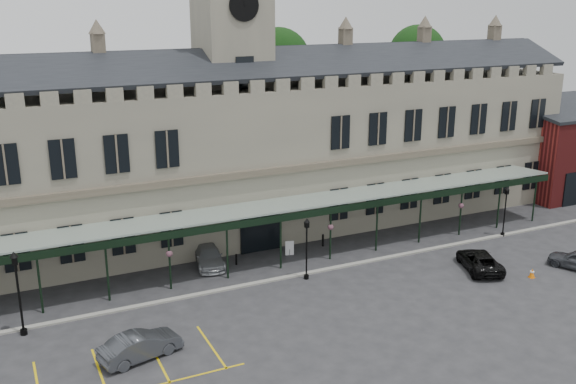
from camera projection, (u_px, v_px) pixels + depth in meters
name	position (u px, v px, depth m)	size (l,w,h in m)	color
ground	(330.00, 310.00, 39.48)	(140.00, 140.00, 0.00)	#28282B
station_building	(235.00, 155.00, 51.41)	(60.00, 10.36, 17.30)	#6E6A5C
clock_tower	(233.00, 71.00, 49.60)	(5.60, 5.60, 24.80)	#6E6A5C
canopy	(279.00, 235.00, 45.26)	(50.00, 4.10, 4.30)	#8C9E93
brick_annex	(568.00, 150.00, 63.47)	(12.40, 8.36, 9.23)	maroon
kerb	(291.00, 276.00, 44.22)	(60.00, 0.40, 0.12)	gray
parking_markings	(102.00, 377.00, 32.44)	(16.00, 6.00, 0.01)	gold
tree_behind_mid	(279.00, 61.00, 60.76)	(6.00, 6.00, 16.00)	#332314
tree_behind_right	(417.00, 56.00, 67.32)	(6.00, 6.00, 16.00)	#332314
lamp_post_left	(18.00, 286.00, 35.75)	(0.48, 0.48, 5.09)	black
lamp_post_mid	(307.00, 243.00, 43.23)	(0.42, 0.42, 4.39)	black
lamp_post_right	(505.00, 207.00, 51.28)	(0.40, 0.40, 4.18)	black
traffic_cone	(532.00, 273.00, 44.07)	(0.42, 0.42, 0.66)	orange
sign_board	(290.00, 248.00, 47.94)	(0.63, 0.22, 1.11)	black
bollard_left	(236.00, 259.00, 46.21)	(0.14, 0.14, 0.81)	black
bollard_right	(323.00, 240.00, 49.71)	(0.17, 0.17, 0.95)	black
car_left_b	(141.00, 346.00, 34.01)	(1.54, 4.42, 1.46)	#383A3F
car_taxi	(209.00, 256.00, 46.13)	(1.87, 4.60, 1.33)	#A2A4A9
car_van	(479.00, 261.00, 45.32)	(2.21, 4.79, 1.33)	black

